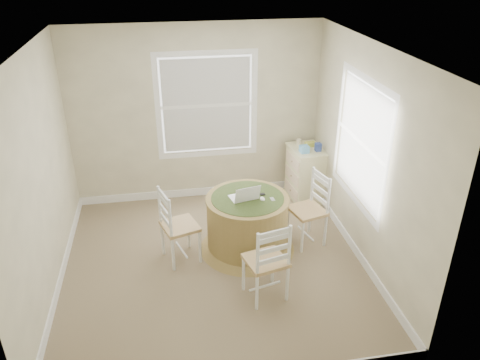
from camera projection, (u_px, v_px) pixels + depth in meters
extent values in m
cube|color=#7F6C51|center=(214.00, 265.00, 5.74)|extent=(3.60, 3.60, 0.02)
cube|color=white|center=(207.00, 48.00, 4.55)|extent=(3.60, 3.60, 0.02)
cube|color=beige|center=(196.00, 115.00, 6.73)|extent=(3.60, 0.02, 2.60)
cube|color=beige|center=(239.00, 271.00, 3.55)|extent=(3.60, 0.02, 2.60)
cube|color=beige|center=(39.00, 182.00, 4.87)|extent=(0.02, 3.60, 2.60)
cube|color=beige|center=(366.00, 157.00, 5.42)|extent=(0.02, 3.60, 2.60)
cube|color=white|center=(200.00, 192.00, 7.28)|extent=(3.60, 0.02, 0.12)
cube|color=white|center=(61.00, 276.00, 5.43)|extent=(0.02, 3.60, 0.12)
cube|color=white|center=(353.00, 246.00, 5.98)|extent=(0.02, 3.60, 0.12)
cylinder|color=olive|center=(247.00, 221.00, 5.87)|extent=(1.01, 1.01, 0.66)
cone|color=olive|center=(247.00, 245.00, 6.03)|extent=(1.21, 1.21, 0.07)
cylinder|color=olive|center=(248.00, 199.00, 5.72)|extent=(1.03, 1.03, 0.03)
cylinder|color=#3E5223|center=(248.00, 198.00, 5.71)|extent=(0.89, 0.89, 0.01)
cone|color=#3E5223|center=(248.00, 202.00, 5.74)|extent=(0.99, 0.99, 0.10)
cube|color=white|center=(243.00, 197.00, 5.72)|extent=(0.36, 0.29, 0.02)
cube|color=silver|center=(243.00, 197.00, 5.72)|extent=(0.28, 0.18, 0.00)
cube|color=black|center=(248.00, 194.00, 5.56)|extent=(0.33, 0.13, 0.21)
ellipsoid|color=white|center=(262.00, 199.00, 5.67)|extent=(0.07, 0.10, 0.03)
cube|color=#B7BABF|center=(272.00, 200.00, 5.68)|extent=(0.05, 0.09, 0.02)
cube|color=black|center=(262.00, 195.00, 5.78)|extent=(0.06, 0.05, 0.02)
cube|color=beige|center=(305.00, 174.00, 7.05)|extent=(0.49, 0.63, 0.80)
cube|color=beige|center=(307.00, 149.00, 6.86)|extent=(0.52, 0.66, 0.02)
cube|color=beige|center=(290.00, 190.00, 7.11)|extent=(0.06, 0.50, 0.17)
cube|color=beige|center=(291.00, 176.00, 6.99)|extent=(0.06, 0.50, 0.17)
cube|color=beige|center=(292.00, 161.00, 6.89)|extent=(0.06, 0.50, 0.17)
cube|color=#61A9DF|center=(304.00, 149.00, 6.70)|extent=(0.13, 0.13, 0.10)
cube|color=#BCC244|center=(311.00, 144.00, 6.93)|extent=(0.16, 0.11, 0.06)
cube|color=#2F438E|center=(319.00, 147.00, 6.74)|extent=(0.09, 0.09, 0.12)
cylinder|color=beige|center=(298.00, 142.00, 6.97)|extent=(0.07, 0.07, 0.09)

